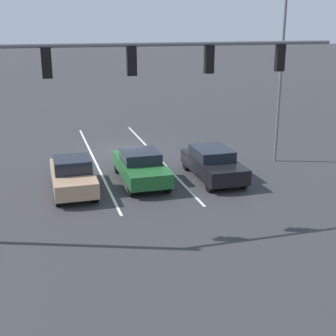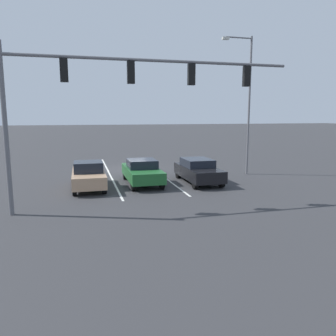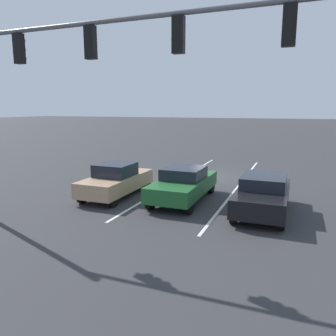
{
  "view_description": "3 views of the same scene",
  "coord_description": "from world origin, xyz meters",
  "px_view_note": "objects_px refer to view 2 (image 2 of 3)",
  "views": [
    {
      "loc": [
        4.65,
        26.4,
        7.26
      ],
      "look_at": [
        -0.63,
        8.02,
        1.27
      ],
      "focal_mm": 50.0,
      "sensor_mm": 36.0,
      "label": 1
    },
    {
      "loc": [
        3.61,
        25.26,
        4.17
      ],
      "look_at": [
        -1.15,
        7.35,
        1.16
      ],
      "focal_mm": 35.0,
      "sensor_mm": 36.0,
      "label": 2
    },
    {
      "loc": [
        -4.49,
        19.31,
        4.08
      ],
      "look_at": [
        0.25,
        7.37,
        1.72
      ],
      "focal_mm": 35.0,
      "sensor_mm": 36.0,
      "label": 3
    }
  ],
  "objects_px": {
    "car_black_leftlane_front": "(198,170)",
    "street_lamp_left_shoulder": "(247,97)",
    "car_tan_rightlane_front": "(89,175)",
    "car_darkgreen_midlane_front": "(142,171)",
    "traffic_signal_gantry": "(114,87)"
  },
  "relations": [
    {
      "from": "car_tan_rightlane_front",
      "to": "car_darkgreen_midlane_front",
      "type": "distance_m",
      "value": 3.21
    },
    {
      "from": "car_black_leftlane_front",
      "to": "traffic_signal_gantry",
      "type": "relative_size",
      "value": 0.35
    },
    {
      "from": "car_tan_rightlane_front",
      "to": "traffic_signal_gantry",
      "type": "xyz_separation_m",
      "value": [
        -1.14,
        4.36,
        4.6
      ]
    },
    {
      "from": "car_tan_rightlane_front",
      "to": "car_black_leftlane_front",
      "type": "bearing_deg",
      "value": 179.81
    },
    {
      "from": "traffic_signal_gantry",
      "to": "street_lamp_left_shoulder",
      "type": "height_order",
      "value": "street_lamp_left_shoulder"
    },
    {
      "from": "car_black_leftlane_front",
      "to": "street_lamp_left_shoulder",
      "type": "xyz_separation_m",
      "value": [
        -4.14,
        -1.85,
        4.6
      ]
    },
    {
      "from": "car_black_leftlane_front",
      "to": "traffic_signal_gantry",
      "type": "bearing_deg",
      "value": 38.21
    },
    {
      "from": "car_tan_rightlane_front",
      "to": "car_black_leftlane_front",
      "type": "height_order",
      "value": "car_tan_rightlane_front"
    },
    {
      "from": "car_tan_rightlane_front",
      "to": "traffic_signal_gantry",
      "type": "height_order",
      "value": "traffic_signal_gantry"
    },
    {
      "from": "car_darkgreen_midlane_front",
      "to": "street_lamp_left_shoulder",
      "type": "height_order",
      "value": "street_lamp_left_shoulder"
    },
    {
      "from": "car_darkgreen_midlane_front",
      "to": "car_tan_rightlane_front",
      "type": "bearing_deg",
      "value": 7.82
    },
    {
      "from": "car_black_leftlane_front",
      "to": "car_darkgreen_midlane_front",
      "type": "height_order",
      "value": "car_darkgreen_midlane_front"
    },
    {
      "from": "car_tan_rightlane_front",
      "to": "street_lamp_left_shoulder",
      "type": "xyz_separation_m",
      "value": [
        -10.78,
        -1.83,
        4.6
      ]
    },
    {
      "from": "car_darkgreen_midlane_front",
      "to": "traffic_signal_gantry",
      "type": "xyz_separation_m",
      "value": [
        2.05,
        4.79,
        4.59
      ]
    },
    {
      "from": "car_darkgreen_midlane_front",
      "to": "street_lamp_left_shoulder",
      "type": "xyz_separation_m",
      "value": [
        -7.6,
        -1.39,
        4.58
      ]
    }
  ]
}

